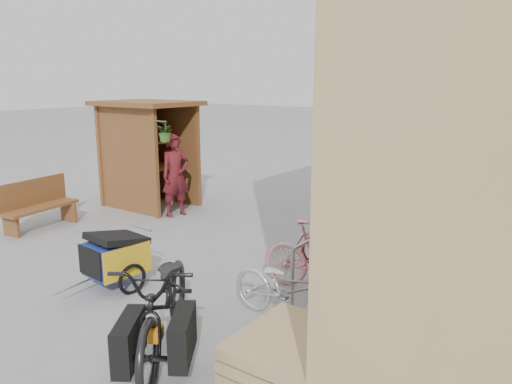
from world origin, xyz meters
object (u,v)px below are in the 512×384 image
Objects in this scene: cargo_bike at (165,304)px; bike_5 at (394,212)px; bike_1 at (321,257)px; child_trailer at (115,255)px; bike_6 at (405,209)px; shopping_carts at (480,180)px; bike_7 at (414,198)px; bike_3 at (369,229)px; bike_4 at (389,220)px; person_kiosk at (175,175)px; bike_0 at (289,289)px; kiosk at (145,139)px; bench at (38,204)px; bike_2 at (350,245)px; pallet_stack at (292,355)px.

cargo_bike is 5.16m from bike_5.
cargo_bike is at bearing 169.91° from bike_5.
bike_5 is (0.00, 2.75, 0.03)m from bike_1.
child_trailer is 5.47m from bike_6.
bike_7 reaches higher than shopping_carts.
bike_3 is 1.09× the size of bike_6.
shopping_carts reaches higher than bike_4.
person_kiosk is 1.06× the size of bike_0.
bike_3 reaches higher than child_trailer.
bike_3 is at bearing 179.94° from bike_5.
cargo_bike is at bearing 155.67° from bike_1.
bike_5 is 1.04× the size of bike_6.
kiosk reaches higher than cargo_bike.
bench is 7.45m from bike_7.
bench is 0.85× the size of bike_7.
bike_0 is at bearing 162.53° from bike_3.
cargo_bike reaches higher than bench.
shopping_carts is at bearing -5.73° from bike_6.
bike_3 is at bearing -4.99° from kiosk.
cargo_bike reaches higher than bike_5.
bike_6 is at bearing 25.93° from bench.
shopping_carts is 8.49m from child_trailer.
shopping_carts is at bearing -17.37° from bike_1.
bench is 1.04× the size of bike_2.
bike_6 is (2.45, 4.89, -0.01)m from child_trailer.
bike_0 is (0.69, 1.36, -0.15)m from cargo_bike.
bike_3 is 1.01m from bike_4.
kiosk is at bearing 94.42° from bike_5.
shopping_carts is 7.42m from bike_0.
bench is 0.95× the size of bike_0.
bike_5 is (0.57, 5.13, -0.05)m from cargo_bike.
cargo_bike reaches higher than bike_0.
kiosk is 1.35m from person_kiosk.
bike_2 is 3.01m from bike_7.
person_kiosk is at bearing -137.76° from shopping_carts.
shopping_carts is 3.69m from bike_5.
bike_2 is at bearing -97.77° from shopping_carts.
bike_7 is at bearing 12.35° from bike_4.
bike_0 is at bearing 166.36° from bike_2.
bike_2 is 0.82× the size of bike_7.
kiosk is at bearing 66.17° from bike_0.
bike_7 is at bearing 97.30° from pallet_stack.
bike_4 is (5.60, 0.51, -1.10)m from kiosk.
bike_2 is at bearing 104.25° from pallet_stack.
person_kiosk is at bearing 57.78° from bike_1.
bench reaches higher than bike_6.
pallet_stack is (6.28, -3.87, -1.34)m from kiosk.
bike_1 is at bearing -171.41° from bike_4.
bike_3 is 1.00× the size of bike_7.
bike_2 is (5.94, 1.51, -0.09)m from bench.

